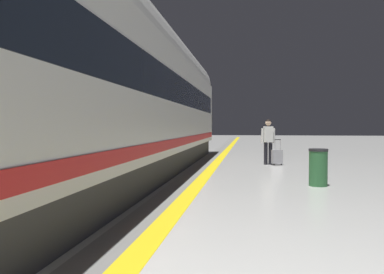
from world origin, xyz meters
name	(u,v)px	position (x,y,z in m)	size (l,w,h in m)	color
safety_line_strip	(196,186)	(-0.55, 10.00, 0.00)	(0.36, 80.00, 0.01)	yellow
tactile_edge_band	(181,186)	(-0.91, 10.00, 0.00)	(0.68, 80.00, 0.01)	slate
high_speed_train	(77,75)	(-2.72, 8.16, 2.50)	(2.94, 28.85, 4.97)	#38383D
passenger_near	(268,138)	(1.44, 15.65, 0.99)	(0.52, 0.28, 1.70)	black
suitcase_near	(277,157)	(1.76, 15.49, 0.32)	(0.43, 0.33, 0.97)	#9E9EA3
waste_bin	(318,167)	(2.39, 10.54, 0.46)	(0.46, 0.46, 0.91)	#2D6638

